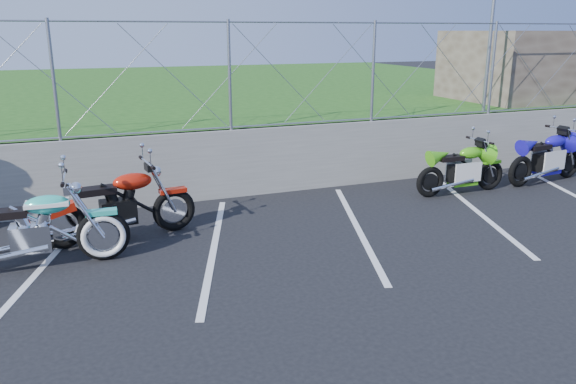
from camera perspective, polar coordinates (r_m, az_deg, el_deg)
name	(u,v)px	position (r m, az deg, el deg)	size (l,w,h in m)	color
ground	(232,273)	(7.56, -5.68, -8.19)	(90.00, 90.00, 0.00)	black
retaining_wall	(180,168)	(10.61, -10.91, 2.43)	(30.00, 0.22, 1.30)	slate
grass_field	(125,104)	(20.39, -16.19, 8.54)	(30.00, 20.00, 1.30)	#205015
stone_building	(544,65)	(17.32, 24.60, 11.68)	(5.00, 3.00, 1.80)	brown
chain_link_fence	(175,77)	(10.35, -11.40, 11.34)	(28.00, 0.03, 2.00)	gray
sign_pole	(490,44)	(13.88, 19.80, 13.93)	(0.08, 0.08, 3.00)	gray
parking_lines	(289,237)	(8.79, 0.11, -4.55)	(18.29, 4.31, 0.01)	silver
cruiser_turquoise	(35,233)	(8.23, -24.30, -3.81)	(2.51, 0.79, 1.24)	black
naked_orange	(122,208)	(8.92, -16.54, -1.52)	(2.37, 0.80, 1.18)	black
sportbike_green	(462,171)	(11.52, 17.30, 2.06)	(2.03, 0.72, 1.05)	black
sportbike_blue	(547,160)	(13.04, 24.84, 3.01)	(2.18, 0.77, 1.13)	black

